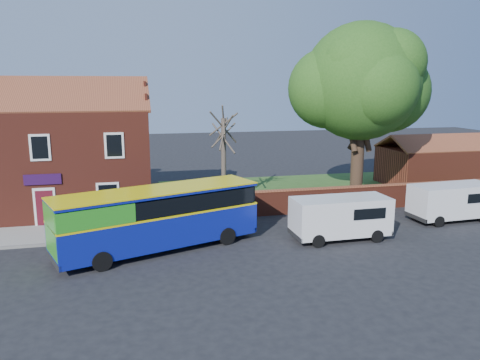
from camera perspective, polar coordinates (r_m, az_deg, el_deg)
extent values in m
plane|color=black|center=(21.79, -7.05, -10.14)|extent=(120.00, 120.00, 0.00)
cube|color=gray|center=(27.58, -23.08, -6.20)|extent=(18.00, 3.50, 0.12)
cube|color=slate|center=(25.93, -23.73, -7.32)|extent=(18.00, 0.15, 0.14)
cube|color=#426B28|center=(37.25, 11.01, -1.12)|extent=(26.00, 12.00, 0.04)
cube|color=maroon|center=(32.42, -21.81, 2.23)|extent=(12.00, 8.00, 6.50)
cube|color=brown|center=(30.11, -22.98, 9.63)|extent=(12.30, 4.08, 2.16)
cube|color=brown|center=(34.06, -21.85, 9.82)|extent=(12.30, 4.08, 2.16)
cube|color=black|center=(28.31, -23.21, 3.65)|extent=(1.10, 0.06, 1.50)
cube|color=#4C0F19|center=(28.92, -22.67, -3.23)|extent=(0.95, 0.04, 2.10)
cube|color=silver|center=(28.92, -22.67, -3.13)|extent=(1.20, 0.06, 2.30)
cube|color=#270C36|center=(28.55, -22.94, 0.07)|extent=(2.00, 0.06, 0.60)
cube|color=maroon|center=(31.85, 15.42, -2.10)|extent=(22.00, 0.30, 1.50)
cube|color=brown|center=(31.68, 15.49, -0.70)|extent=(22.00, 0.38, 0.10)
cube|color=maroon|center=(41.43, 22.55, 1.56)|extent=(8.00, 5.00, 3.00)
cube|color=brown|center=(40.16, 23.80, 4.13)|extent=(8.20, 2.56, 1.24)
cube|color=brown|center=(42.18, 21.78, 4.59)|extent=(8.20, 2.56, 1.24)
cube|color=#0C198E|center=(23.42, -9.89, -5.70)|extent=(10.27, 5.78, 1.59)
cube|color=yellow|center=(23.20, -9.95, -3.82)|extent=(10.30, 5.80, 0.10)
cube|color=black|center=(23.08, -10.00, -2.68)|extent=(9.90, 5.66, 0.80)
cube|color=green|center=(22.06, -17.93, -3.73)|extent=(4.07, 3.55, 0.85)
cube|color=#0C198E|center=(22.96, -10.04, -1.38)|extent=(10.27, 5.78, 0.14)
cube|color=yellow|center=(22.94, -10.05, -1.19)|extent=(10.32, 5.83, 0.06)
cylinder|color=black|center=(21.60, -16.51, -9.46)|extent=(0.94, 0.57, 0.90)
cylinder|color=black|center=(23.73, -18.16, -7.65)|extent=(0.94, 0.57, 0.90)
cylinder|color=black|center=(24.02, -1.62, -6.83)|extent=(0.94, 0.57, 0.90)
cylinder|color=black|center=(25.96, -4.33, -5.46)|extent=(0.94, 0.57, 0.90)
cube|color=silver|center=(25.16, 12.13, -4.28)|extent=(5.12, 2.11, 1.94)
cube|color=black|center=(26.15, 16.69, -3.23)|extent=(0.11, 1.73, 0.76)
cube|color=black|center=(26.57, 16.95, -5.64)|extent=(0.13, 2.04, 0.24)
cylinder|color=black|center=(23.95, 9.51, -7.34)|extent=(0.68, 0.23, 0.67)
cylinder|color=black|center=(25.63, 7.81, -6.03)|extent=(0.68, 0.23, 0.67)
cylinder|color=black|center=(25.37, 16.33, -6.58)|extent=(0.68, 0.23, 0.67)
cylinder|color=black|center=(26.96, 14.29, -5.40)|extent=(0.68, 0.23, 0.67)
cube|color=silver|center=(30.73, 24.42, -2.26)|extent=(5.10, 2.27, 1.90)
cylinder|color=black|center=(29.24, 23.06, -4.67)|extent=(0.67, 0.26, 0.66)
cylinder|color=black|center=(30.66, 20.86, -3.78)|extent=(0.67, 0.26, 0.66)
cylinder|color=black|center=(32.66, 25.37, -3.24)|extent=(0.67, 0.26, 0.66)
cylinder|color=black|center=(33.75, 14.08, 1.79)|extent=(0.88, 0.88, 5.05)
sphere|color=#386820|center=(33.31, 14.57, 11.53)|extent=(7.91, 7.91, 7.91)
sphere|color=#386820|center=(34.81, 17.60, 10.26)|extent=(5.71, 5.71, 5.71)
sphere|color=#386820|center=(33.01, 10.72, 10.93)|extent=(5.49, 5.49, 5.49)
cylinder|color=#4C4238|center=(32.14, -2.00, 2.35)|extent=(0.33, 0.33, 5.82)
cylinder|color=#4C4238|center=(31.88, -2.03, 6.05)|extent=(0.34, 2.84, 2.29)
cylinder|color=#4C4238|center=(31.90, -2.03, 5.67)|extent=(1.48, 2.10, 2.09)
cylinder|color=#4C4238|center=(31.86, -2.03, 6.42)|extent=(2.38, 1.09, 2.32)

